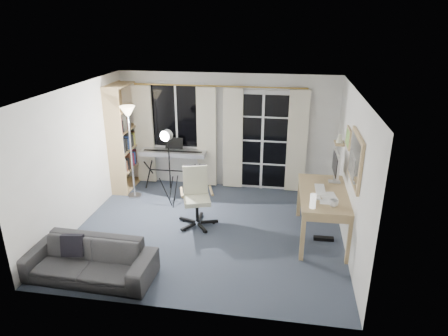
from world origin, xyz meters
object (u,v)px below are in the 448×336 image
Objects in this scene: keyboard_piano at (173,154)px; desk at (323,198)px; office_chair at (196,191)px; torchiere_lamp at (129,125)px; monitor at (336,165)px; studio_light at (167,144)px; bookshelf at (122,139)px; sofa at (87,255)px; mug at (334,202)px.

keyboard_piano reaches higher than desk.
torchiere_lamp is at bearing 132.32° from office_chair.
monitor is at bearing -8.53° from torchiere_lamp.
studio_light is at bearing -19.23° from torchiere_lamp.
torchiere_lamp is at bearing -140.26° from keyboard_piano.
office_chair is at bearing 174.10° from desk.
bookshelf reaches higher than sofa.
keyboard_piano reaches higher than office_chair.
mug is at bearing -34.92° from office_chair.
sofa is (0.73, -3.14, -0.69)m from bookshelf.
sofa is at bearing -140.12° from office_chair.
office_chair reaches higher than desk.
sofa is (-3.48, -2.09, -0.76)m from monitor.
desk is (3.64, -1.02, -0.78)m from torchiere_lamp.
bookshelf is 1.59× the size of keyboard_piano.
desk is 0.54m from mug.
keyboard_piano is 10.35× the size of mug.
keyboard_piano is at bearing 86.25° from sofa.
desk is 0.83× the size of sofa.
studio_light reaches higher than keyboard_piano.
torchiere_lamp is 3.86m from desk.
office_chair is at bearing -35.78° from bookshelf.
keyboard_piano is at bearing 101.57° from office_chair.
keyboard_piano is 3.72m from mug.
keyboard_piano is 0.75× the size of sofa.
torchiere_lamp is 0.92m from studio_light.
desk is 0.64m from monitor.
torchiere_lamp is 1.81× the size of office_chair.
torchiere_lamp is 1.00× the size of sofa.
office_chair reaches higher than sofa.
desk is at bearing 1.50° from studio_light.
keyboard_piano is at bearing 116.39° from studio_light.
torchiere_lamp reaches higher than keyboard_piano.
bookshelf is at bearing 154.01° from mug.
sofa is (-3.38, -1.14, -0.52)m from mug.
studio_light reaches higher than office_chair.
torchiere_lamp is at bearing 99.51° from sofa.
keyboard_piano is at bearing 150.31° from desk.
monitor reaches higher than office_chair.
studio_light reaches higher than mug.
sofa is (-0.32, -3.25, -0.40)m from keyboard_piano.
studio_light is (1.21, -0.77, 0.20)m from bookshelf.
office_chair is at bearing -24.01° from studio_light.
bookshelf is 1.18× the size of torchiere_lamp.
mug is at bearing -26.37° from bookshelf.
torchiere_lamp is 1.20× the size of studio_light.
bookshelf reaches higher than office_chair.
studio_light is at bearing 156.97° from mug.
bookshelf is at bearing 158.30° from desk.
office_chair is (1.49, -0.85, -0.89)m from torchiere_lamp.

